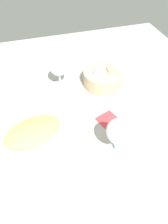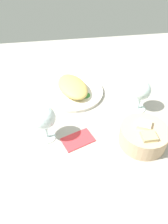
{
  "view_description": "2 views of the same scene",
  "coord_description": "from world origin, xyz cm",
  "px_view_note": "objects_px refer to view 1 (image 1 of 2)",
  "views": [
    {
      "loc": [
        -8.54,
        -46.49,
        57.06
      ],
      "look_at": [
        5.13,
        -0.05,
        5.85
      ],
      "focal_mm": 32.93,
      "sensor_mm": 36.0,
      "label": 1
    },
    {
      "loc": [
        65.29,
        -8.61,
        60.53
      ],
      "look_at": [
        4.18,
        0.57,
        3.61
      ],
      "focal_mm": 34.83,
      "sensor_mm": 36.0,
      "label": 2
    }
  ],
  "objects_px": {
    "wine_glass_near": "(119,132)",
    "wine_glass_far": "(59,68)",
    "plate": "(34,137)",
    "bread_basket": "(103,78)",
    "folded_napkin": "(112,123)"
  },
  "relations": [
    {
      "from": "plate",
      "to": "bread_basket",
      "type": "bearing_deg",
      "value": 33.21
    },
    {
      "from": "plate",
      "to": "wine_glass_near",
      "type": "height_order",
      "value": "wine_glass_near"
    },
    {
      "from": "plate",
      "to": "folded_napkin",
      "type": "bearing_deg",
      "value": -2.72
    },
    {
      "from": "plate",
      "to": "bread_basket",
      "type": "height_order",
      "value": "bread_basket"
    },
    {
      "from": "wine_glass_near",
      "to": "wine_glass_far",
      "type": "height_order",
      "value": "wine_glass_near"
    },
    {
      "from": "folded_napkin",
      "to": "bread_basket",
      "type": "bearing_deg",
      "value": -31.65
    },
    {
      "from": "bread_basket",
      "to": "wine_glass_far",
      "type": "bearing_deg",
      "value": 165.67
    },
    {
      "from": "bread_basket",
      "to": "wine_glass_near",
      "type": "distance_m",
      "value": 0.35
    },
    {
      "from": "bread_basket",
      "to": "folded_napkin",
      "type": "relative_size",
      "value": 1.5
    },
    {
      "from": "bread_basket",
      "to": "wine_glass_far",
      "type": "height_order",
      "value": "wine_glass_far"
    },
    {
      "from": "folded_napkin",
      "to": "wine_glass_far",
      "type": "bearing_deg",
      "value": 5.95
    },
    {
      "from": "bread_basket",
      "to": "folded_napkin",
      "type": "distance_m",
      "value": 0.23
    },
    {
      "from": "wine_glass_near",
      "to": "wine_glass_far",
      "type": "xyz_separation_m",
      "value": [
        -0.1,
        0.38,
        -0.01
      ]
    },
    {
      "from": "plate",
      "to": "folded_napkin",
      "type": "height_order",
      "value": "plate"
    },
    {
      "from": "plate",
      "to": "folded_napkin",
      "type": "xyz_separation_m",
      "value": [
        0.28,
        -0.01,
        -0.0
      ]
    }
  ]
}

